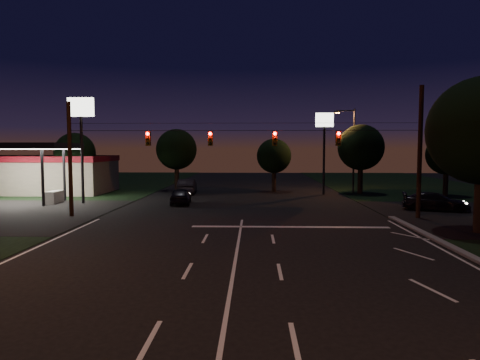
{
  "coord_description": "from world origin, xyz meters",
  "views": [
    {
      "loc": [
        0.78,
        -14.3,
        4.76
      ],
      "look_at": [
        0.0,
        9.63,
        3.0
      ],
      "focal_mm": 32.0,
      "sensor_mm": 36.0,
      "label": 1
    }
  ],
  "objects_px": {
    "car_oncoming_a": "(181,196)",
    "car_oncoming_b": "(187,186)",
    "utility_pole_right": "(418,218)",
    "car_cross": "(436,202)"
  },
  "relations": [
    {
      "from": "utility_pole_right",
      "to": "car_oncoming_a",
      "type": "height_order",
      "value": "utility_pole_right"
    },
    {
      "from": "utility_pole_right",
      "to": "car_cross",
      "type": "xyz_separation_m",
      "value": [
        2.69,
        3.61,
        0.7
      ]
    },
    {
      "from": "car_oncoming_b",
      "to": "car_cross",
      "type": "bearing_deg",
      "value": 147.54
    },
    {
      "from": "car_oncoming_a",
      "to": "car_oncoming_b",
      "type": "bearing_deg",
      "value": -90.1
    },
    {
      "from": "car_cross",
      "to": "utility_pole_right",
      "type": "bearing_deg",
      "value": 160.26
    },
    {
      "from": "car_oncoming_a",
      "to": "car_cross",
      "type": "relative_size",
      "value": 0.85
    },
    {
      "from": "car_oncoming_a",
      "to": "car_cross",
      "type": "height_order",
      "value": "car_cross"
    },
    {
      "from": "car_oncoming_a",
      "to": "car_oncoming_b",
      "type": "height_order",
      "value": "car_oncoming_b"
    },
    {
      "from": "car_oncoming_b",
      "to": "utility_pole_right",
      "type": "bearing_deg",
      "value": 136.75
    },
    {
      "from": "utility_pole_right",
      "to": "car_cross",
      "type": "distance_m",
      "value": 4.56
    }
  ]
}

